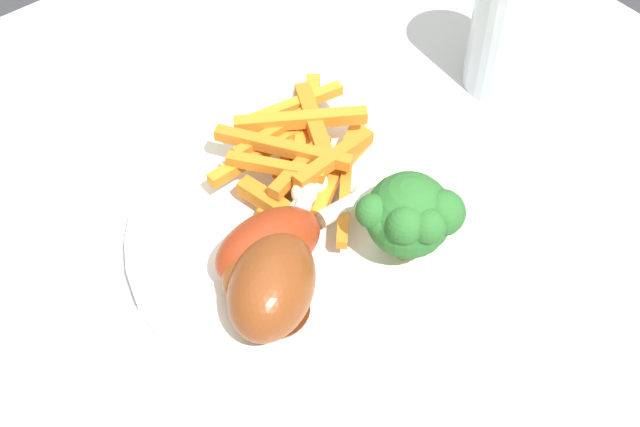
{
  "coord_description": "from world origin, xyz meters",
  "views": [
    {
      "loc": [
        0.19,
        0.31,
        1.22
      ],
      "look_at": [
        -0.06,
        0.0,
        0.75
      ],
      "focal_mm": 49.16,
      "sensor_mm": 36.0,
      "label": 1
    }
  ],
  "objects_px": {
    "dinner_plate": "(320,237)",
    "chicken_drumstick_near": "(273,282)",
    "water_glass": "(514,22)",
    "dining_table": "(261,365)",
    "carrot_fries_pile": "(301,151)",
    "chicken_drumstick_far": "(275,243)",
    "chicken_drumstick_extra": "(264,258)",
    "broccoli_floret_front": "(410,216)"
  },
  "relations": [
    {
      "from": "dinner_plate",
      "to": "chicken_drumstick_near",
      "type": "relative_size",
      "value": 2.16
    },
    {
      "from": "dinner_plate",
      "to": "chicken_drumstick_near",
      "type": "xyz_separation_m",
      "value": [
        0.06,
        0.03,
        0.03
      ]
    },
    {
      "from": "broccoli_floret_front",
      "to": "water_glass",
      "type": "xyz_separation_m",
      "value": [
        -0.2,
        -0.09,
        0.01
      ]
    },
    {
      "from": "carrot_fries_pile",
      "to": "water_glass",
      "type": "relative_size",
      "value": 1.22
    },
    {
      "from": "dining_table",
      "to": "water_glass",
      "type": "relative_size",
      "value": 7.32
    },
    {
      "from": "chicken_drumstick_extra",
      "to": "broccoli_floret_front",
      "type": "bearing_deg",
      "value": 150.81
    },
    {
      "from": "dinner_plate",
      "to": "chicken_drumstick_far",
      "type": "xyz_separation_m",
      "value": [
        0.04,
        0.0,
        0.03
      ]
    },
    {
      "from": "carrot_fries_pile",
      "to": "chicken_drumstick_far",
      "type": "height_order",
      "value": "chicken_drumstick_far"
    },
    {
      "from": "chicken_drumstick_near",
      "to": "water_glass",
      "type": "bearing_deg",
      "value": -167.05
    },
    {
      "from": "dinner_plate",
      "to": "dining_table",
      "type": "bearing_deg",
      "value": -4.92
    },
    {
      "from": "carrot_fries_pile",
      "to": "water_glass",
      "type": "height_order",
      "value": "water_glass"
    },
    {
      "from": "dining_table",
      "to": "chicken_drumstick_extra",
      "type": "relative_size",
      "value": 7.09
    },
    {
      "from": "broccoli_floret_front",
      "to": "carrot_fries_pile",
      "type": "distance_m",
      "value": 0.11
    },
    {
      "from": "chicken_drumstick_extra",
      "to": "dinner_plate",
      "type": "bearing_deg",
      "value": -173.26
    },
    {
      "from": "dinner_plate",
      "to": "carrot_fries_pile",
      "type": "relative_size",
      "value": 1.8
    },
    {
      "from": "water_glass",
      "to": "chicken_drumstick_near",
      "type": "bearing_deg",
      "value": 12.95
    },
    {
      "from": "carrot_fries_pile",
      "to": "chicken_drumstick_extra",
      "type": "distance_m",
      "value": 0.1
    },
    {
      "from": "dining_table",
      "to": "chicken_drumstick_extra",
      "type": "xyz_separation_m",
      "value": [
        -0.0,
        0.01,
        0.15
      ]
    },
    {
      "from": "dinner_plate",
      "to": "chicken_drumstick_near",
      "type": "distance_m",
      "value": 0.08
    },
    {
      "from": "water_glass",
      "to": "dinner_plate",
      "type": "bearing_deg",
      "value": 9.39
    },
    {
      "from": "carrot_fries_pile",
      "to": "chicken_drumstick_extra",
      "type": "bearing_deg",
      "value": 37.17
    },
    {
      "from": "dinner_plate",
      "to": "chicken_drumstick_far",
      "type": "relative_size",
      "value": 2.06
    },
    {
      "from": "dining_table",
      "to": "chicken_drumstick_near",
      "type": "xyz_separation_m",
      "value": [
        0.01,
        0.03,
        0.16
      ]
    },
    {
      "from": "dining_table",
      "to": "broccoli_floret_front",
      "type": "height_order",
      "value": "broccoli_floret_front"
    },
    {
      "from": "chicken_drumstick_far",
      "to": "chicken_drumstick_extra",
      "type": "relative_size",
      "value": 1.03
    },
    {
      "from": "carrot_fries_pile",
      "to": "water_glass",
      "type": "distance_m",
      "value": 0.21
    },
    {
      "from": "dinner_plate",
      "to": "broccoli_floret_front",
      "type": "bearing_deg",
      "value": 120.92
    },
    {
      "from": "dining_table",
      "to": "carrot_fries_pile",
      "type": "xyz_separation_m",
      "value": [
        -0.08,
        -0.05,
        0.15
      ]
    },
    {
      "from": "dining_table",
      "to": "water_glass",
      "type": "xyz_separation_m",
      "value": [
        -0.29,
        -0.03,
        0.18
      ]
    },
    {
      "from": "chicken_drumstick_near",
      "to": "water_glass",
      "type": "xyz_separation_m",
      "value": [
        -0.29,
        -0.07,
        0.02
      ]
    },
    {
      "from": "chicken_drumstick_extra",
      "to": "dining_table",
      "type": "bearing_deg",
      "value": -73.21
    },
    {
      "from": "chicken_drumstick_far",
      "to": "chicken_drumstick_extra",
      "type": "xyz_separation_m",
      "value": [
        0.01,
        0.0,
        -0.0
      ]
    },
    {
      "from": "dinner_plate",
      "to": "broccoli_floret_front",
      "type": "distance_m",
      "value": 0.08
    },
    {
      "from": "carrot_fries_pile",
      "to": "broccoli_floret_front",
      "type": "bearing_deg",
      "value": 93.18
    },
    {
      "from": "dining_table",
      "to": "carrot_fries_pile",
      "type": "bearing_deg",
      "value": -149.33
    },
    {
      "from": "chicken_drumstick_near",
      "to": "dining_table",
      "type": "bearing_deg",
      "value": -99.33
    },
    {
      "from": "chicken_drumstick_extra",
      "to": "water_glass",
      "type": "bearing_deg",
      "value": -171.11
    },
    {
      "from": "dining_table",
      "to": "dinner_plate",
      "type": "bearing_deg",
      "value": 175.08
    },
    {
      "from": "broccoli_floret_front",
      "to": "dinner_plate",
      "type": "bearing_deg",
      "value": -59.08
    },
    {
      "from": "chicken_drumstick_far",
      "to": "broccoli_floret_front",
      "type": "bearing_deg",
      "value": 144.83
    },
    {
      "from": "dining_table",
      "to": "chicken_drumstick_far",
      "type": "relative_size",
      "value": 6.86
    },
    {
      "from": "broccoli_floret_front",
      "to": "chicken_drumstick_near",
      "type": "bearing_deg",
      "value": -14.82
    }
  ]
}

